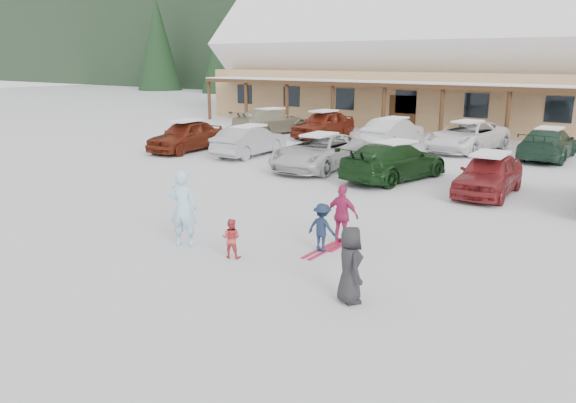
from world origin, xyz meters
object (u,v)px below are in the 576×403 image
Objects in this scene: child_navy at (322,228)px; child_magenta at (342,215)px; parked_car_3 at (394,161)px; bystander_dark at (350,265)px; parked_car_11 at (548,144)px; parked_car_0 at (186,136)px; parked_car_2 at (319,152)px; parked_car_8 at (323,124)px; parked_car_1 at (249,141)px; parked_car_4 at (489,174)px; adult_skier at (183,208)px; parked_car_10 at (467,136)px; toddler_red at (231,238)px; parked_car_7 at (270,121)px; parked_car_9 at (393,132)px; day_lodge at (409,66)px.

child_magenta is (0.09, 0.76, 0.16)m from child_navy.
bystander_dark is at bearing 121.70° from parked_car_3.
parked_car_0 is at bearing 26.82° from parked_car_11.
parked_car_2 is at bearing -15.35° from bystander_dark.
parked_car_0 is at bearing -30.31° from child_magenta.
parked_car_2 is 9.43m from parked_car_8.
bystander_dark is 18.70m from parked_car_0.
parked_car_4 is at bearing 168.72° from parked_car_1.
parked_car_10 is (0.51, 18.28, -0.21)m from adult_skier.
child_magenta is 1.01× the size of bystander_dark.
parked_car_11 is at bearing -120.99° from toddler_red.
parked_car_10 reaches higher than toddler_red.
adult_skier is 10.64m from parked_car_4.
parked_car_11 is (7.05, 8.04, -0.01)m from parked_car_2.
parked_car_4 is 0.78× the size of parked_car_7.
toddler_red is at bearing 158.38° from adult_skier.
parked_car_11 is at bearing 21.83° from parked_car_0.
parked_car_9 is at bearing 0.59° from parked_car_11.
parked_car_2 is 1.27× the size of parked_car_4.
parked_car_10 reaches higher than parked_car_2.
adult_skier is 14.65m from parked_car_0.
child_magenta is 19.13m from parked_car_8.
parked_car_3 is at bearing -107.58° from toddler_red.
parked_car_9 is 0.90× the size of parked_car_11.
parked_car_9 is at bearing 39.91° from parked_car_0.
child_navy is at bearing 112.43° from parked_car_9.
child_navy is 0.23× the size of parked_car_2.
toddler_red is 18.25m from parked_car_10.
adult_skier reaches higher than parked_car_1.
parked_car_7 is 3.59m from parked_car_8.
parked_car_4 is at bearing -47.68° from bystander_dark.
adult_skier is 0.42× the size of parked_car_8.
child_magenta is 0.30× the size of parked_car_3.
parked_car_8 reaches higher than child_magenta.
day_lodge is at bearing -99.49° from adult_skier.
parked_car_7 reaches higher than parked_car_4.
parked_car_4 is at bearing 159.94° from parked_car_7.
parked_car_4 is (-0.62, 10.19, -0.04)m from bystander_dark.
parked_car_0 is at bearing -62.22° from toddler_red.
parked_car_3 is (-2.36, 7.67, -0.03)m from child_magenta.
parked_car_1 is at bearing -4.52° from bystander_dark.
parked_car_1 is at bearing 3.33° from parked_car_3.
parked_car_9 reaches higher than parked_car_11.
bystander_dark is 0.35× the size of parked_car_1.
parked_car_4 is 0.94× the size of parked_car_9.
day_lodge is 31.93m from bystander_dark.
toddler_red is at bearing 123.19° from parked_car_1.
parked_car_3 is 0.93× the size of parked_car_10.
parked_car_1 is 0.88× the size of parked_car_11.
parked_car_4 reaches higher than child_navy.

